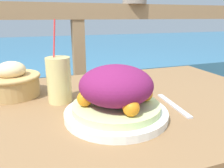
% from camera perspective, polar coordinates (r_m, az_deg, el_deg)
% --- Properties ---
extents(patio_table, '(1.07, 0.71, 0.77)m').
position_cam_1_polar(patio_table, '(0.76, 2.32, -12.64)').
color(patio_table, olive).
rests_on(patio_table, ground_plane).
extents(railing_fence, '(2.80, 0.08, 1.10)m').
position_cam_1_polar(railing_fence, '(1.36, -8.69, 8.30)').
color(railing_fence, '#937551').
rests_on(railing_fence, ground_plane).
extents(sea_backdrop, '(12.00, 4.00, 0.55)m').
position_cam_1_polar(sea_backdrop, '(3.90, -15.28, 5.49)').
color(sea_backdrop, teal).
rests_on(sea_backdrop, ground_plane).
extents(salad_plate, '(0.27, 0.27, 0.14)m').
position_cam_1_polar(salad_plate, '(0.57, 1.08, -3.03)').
color(salad_plate, white).
rests_on(salad_plate, patio_table).
extents(drink_glass, '(0.07, 0.07, 0.25)m').
position_cam_1_polar(drink_glass, '(0.69, -13.67, 1.06)').
color(drink_glass, '#DBCC7F').
rests_on(drink_glass, patio_table).
extents(bread_basket, '(0.18, 0.18, 0.12)m').
position_cam_1_polar(bread_basket, '(0.80, -24.54, 0.51)').
color(bread_basket, tan).
rests_on(bread_basket, patio_table).
extents(fork, '(0.03, 0.18, 0.00)m').
position_cam_1_polar(fork, '(0.68, 15.69, -5.32)').
color(fork, silver).
rests_on(fork, patio_table).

